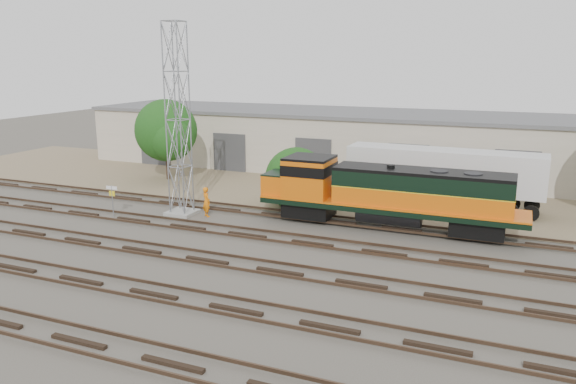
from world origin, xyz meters
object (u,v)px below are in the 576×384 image
at_px(worker, 206,202).
at_px(locomotive, 385,193).
at_px(signal_tower, 178,124).
at_px(semi_trailer, 448,172).

bearing_deg(worker, locomotive, -135.41).
bearing_deg(signal_tower, semi_trailer, 27.64).
height_order(worker, semi_trailer, semi_trailer).
distance_m(locomotive, signal_tower, 13.65).
height_order(locomotive, worker, locomotive).
height_order(signal_tower, worker, signal_tower).
xyz_separation_m(signal_tower, worker, (1.80, 0.11, -4.97)).
xyz_separation_m(worker, semi_trailer, (14.02, 8.18, 1.54)).
bearing_deg(signal_tower, worker, 3.45).
bearing_deg(locomotive, semi_trailer, 66.07).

